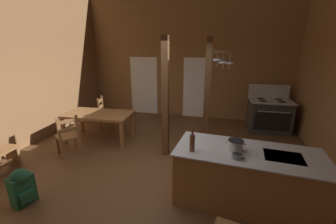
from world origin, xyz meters
TOP-DOWN VIEW (x-y plane):
  - ground_plane at (0.00, 0.00)m, footprint 7.63×8.26m
  - wall_back at (0.00, 3.80)m, footprint 7.63×0.14m
  - glazed_door_back_left at (-1.54, 3.73)m, footprint 1.00×0.01m
  - glazed_panel_back_right at (0.34, 3.73)m, footprint 0.84×0.01m
  - kitchen_island at (1.67, -0.46)m, footprint 2.23×1.13m
  - stove_range at (2.61, 2.89)m, footprint 1.18×0.87m
  - support_post_with_pot_rack at (0.92, 1.54)m, footprint 0.64×0.26m
  - support_post_center at (0.05, 0.77)m, footprint 0.14×0.14m
  - dining_table at (-1.84, 1.12)m, footprint 1.75×0.99m
  - ladderback_chair_near_window at (-2.17, 2.00)m, footprint 0.54×0.54m
  - ladderback_chair_by_post at (-2.09, 0.21)m, footprint 0.62×0.62m
  - backpack at (-1.70, -1.36)m, footprint 0.35×0.37m
  - stockpot_on_counter at (1.47, -0.47)m, footprint 0.30×0.23m
  - mixing_bowl_on_counter at (1.49, -0.70)m, footprint 0.17×0.17m
  - bottle_tall_on_counter at (0.84, -0.64)m, footprint 0.08×0.08m

SIDE VIEW (x-z plane):
  - ground_plane at x=0.00m, z-range -0.10..0.00m
  - backpack at x=-1.70m, z-range 0.02..0.61m
  - kitchen_island at x=1.67m, z-range 0.00..0.88m
  - ladderback_chair_near_window at x=-2.17m, z-range -0.02..0.93m
  - ladderback_chair_by_post at x=-2.09m, z-range -0.02..0.93m
  - stove_range at x=2.61m, z-range -0.18..1.14m
  - dining_table at x=-1.84m, z-range 0.28..1.02m
  - mixing_bowl_on_counter at x=1.49m, z-range 0.88..0.94m
  - stockpot_on_counter at x=1.47m, z-range 0.88..1.05m
  - bottle_tall_on_counter at x=0.84m, z-range 0.85..1.19m
  - glazed_door_back_left at x=-1.54m, z-range 0.00..2.05m
  - glazed_panel_back_right at x=0.34m, z-range 0.00..2.05m
  - support_post_center at x=0.05m, z-range 0.00..2.61m
  - support_post_with_pot_rack at x=0.92m, z-range 0.12..2.73m
  - wall_back at x=0.00m, z-range 0.00..4.26m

